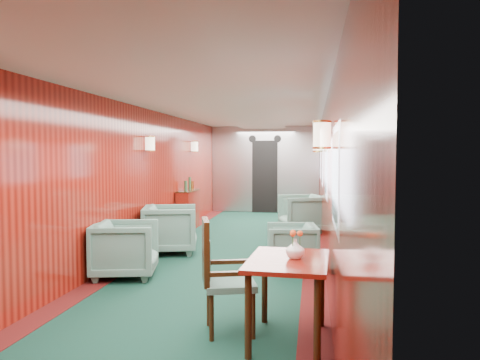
{
  "coord_description": "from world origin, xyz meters",
  "views": [
    {
      "loc": [
        1.32,
        -7.07,
        1.62
      ],
      "look_at": [
        0.0,
        1.38,
        1.15
      ],
      "focal_mm": 35.0,
      "sensor_mm": 36.0,
      "label": 1
    }
  ],
  "objects_px": {
    "side_chair": "(219,271)",
    "armchair_right_near": "(292,246)",
    "credenza": "(188,209)",
    "armchair_right_far": "(302,213)",
    "dining_table": "(288,272)",
    "armchair_left_far": "(170,229)",
    "armchair_left_near": "(126,249)"
  },
  "relations": [
    {
      "from": "credenza",
      "to": "dining_table",
      "type": "bearing_deg",
      "value": -66.86
    },
    {
      "from": "dining_table",
      "to": "armchair_right_near",
      "type": "distance_m",
      "value": 2.61
    },
    {
      "from": "dining_table",
      "to": "armchair_left_far",
      "type": "xyz_separation_m",
      "value": [
        -2.11,
        3.37,
        -0.21
      ]
    },
    {
      "from": "armchair_left_far",
      "to": "armchair_right_far",
      "type": "relative_size",
      "value": 1.01
    },
    {
      "from": "armchair_left_near",
      "to": "armchair_left_far",
      "type": "distance_m",
      "value": 1.56
    },
    {
      "from": "dining_table",
      "to": "armchair_left_far",
      "type": "distance_m",
      "value": 3.98
    },
    {
      "from": "armchair_left_far",
      "to": "credenza",
      "type": "bearing_deg",
      "value": -6.27
    },
    {
      "from": "dining_table",
      "to": "credenza",
      "type": "height_order",
      "value": "credenza"
    },
    {
      "from": "dining_table",
      "to": "side_chair",
      "type": "bearing_deg",
      "value": 174.12
    },
    {
      "from": "side_chair",
      "to": "armchair_right_near",
      "type": "relative_size",
      "value": 1.48
    },
    {
      "from": "dining_table",
      "to": "armchair_left_near",
      "type": "bearing_deg",
      "value": 144.06
    },
    {
      "from": "armchair_left_near",
      "to": "armchair_right_near",
      "type": "relative_size",
      "value": 1.16
    },
    {
      "from": "armchair_left_near",
      "to": "side_chair",
      "type": "bearing_deg",
      "value": -149.43
    },
    {
      "from": "armchair_left_near",
      "to": "armchair_left_far",
      "type": "bearing_deg",
      "value": -17.35
    },
    {
      "from": "side_chair",
      "to": "armchair_right_far",
      "type": "distance_m",
      "value": 5.7
    },
    {
      "from": "credenza",
      "to": "armchair_left_near",
      "type": "bearing_deg",
      "value": -86.8
    },
    {
      "from": "dining_table",
      "to": "armchair_left_far",
      "type": "bearing_deg",
      "value": 125.16
    },
    {
      "from": "side_chair",
      "to": "armchair_left_near",
      "type": "xyz_separation_m",
      "value": [
        -1.61,
        1.71,
        -0.19
      ]
    },
    {
      "from": "side_chair",
      "to": "armchair_right_far",
      "type": "xyz_separation_m",
      "value": [
        0.61,
        5.67,
        -0.17
      ]
    },
    {
      "from": "credenza",
      "to": "armchair_left_far",
      "type": "bearing_deg",
      "value": -81.69
    },
    {
      "from": "credenza",
      "to": "armchair_right_near",
      "type": "height_order",
      "value": "credenza"
    },
    {
      "from": "credenza",
      "to": "armchair_left_near",
      "type": "distance_m",
      "value": 3.94
    },
    {
      "from": "side_chair",
      "to": "armchair_right_far",
      "type": "relative_size",
      "value": 1.21
    },
    {
      "from": "armchair_left_near",
      "to": "dining_table",
      "type": "bearing_deg",
      "value": -141.67
    },
    {
      "from": "credenza",
      "to": "armchair_left_far",
      "type": "xyz_separation_m",
      "value": [
        0.35,
        -2.38,
        -0.04
      ]
    },
    {
      "from": "dining_table",
      "to": "credenza",
      "type": "relative_size",
      "value": 0.89
    },
    {
      "from": "dining_table",
      "to": "armchair_right_far",
      "type": "bearing_deg",
      "value": 93.28
    },
    {
      "from": "credenza",
      "to": "armchair_right_far",
      "type": "relative_size",
      "value": 1.31
    },
    {
      "from": "side_chair",
      "to": "credenza",
      "type": "distance_m",
      "value": 5.94
    },
    {
      "from": "side_chair",
      "to": "armchair_left_far",
      "type": "bearing_deg",
      "value": 98.15
    },
    {
      "from": "armchair_left_near",
      "to": "armchair_right_far",
      "type": "xyz_separation_m",
      "value": [
        2.22,
        3.95,
        0.02
      ]
    },
    {
      "from": "credenza",
      "to": "side_chair",
      "type": "bearing_deg",
      "value": -72.05
    }
  ]
}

